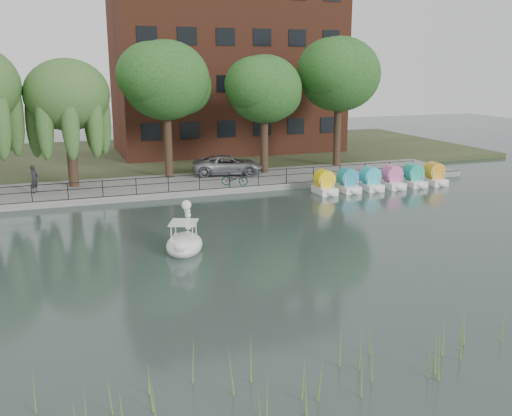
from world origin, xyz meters
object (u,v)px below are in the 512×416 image
swan_boat (185,241)px  minivan (228,164)px  bicycle (235,178)px  pedestrian (34,177)px

swan_boat → minivan: bearing=88.3°
bicycle → pedestrian: 12.52m
minivan → bicycle: size_ratio=3.37×
swan_boat → pedestrian: bearing=138.2°
minivan → pedestrian: size_ratio=2.93×
minivan → pedestrian: (-13.04, -1.79, 0.18)m
pedestrian → swan_boat: size_ratio=0.67×
minivan → bicycle: minivan is taller
pedestrian → swan_boat: 14.67m
minivan → swan_boat: 16.35m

